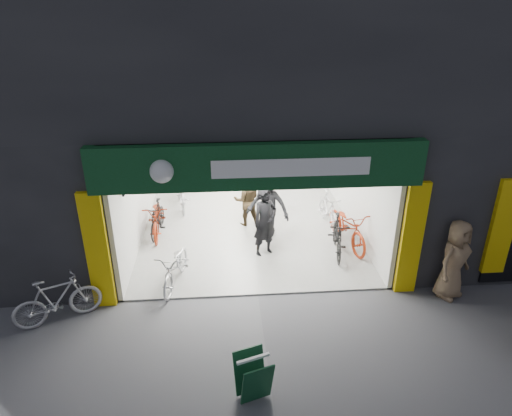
{
  "coord_description": "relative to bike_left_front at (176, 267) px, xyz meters",
  "views": [
    {
      "loc": [
        -0.7,
        -8.22,
        5.96
      ],
      "look_at": [
        0.07,
        1.5,
        1.42
      ],
      "focal_mm": 32.0,
      "sensor_mm": 36.0,
      "label": 1
    }
  ],
  "objects": [
    {
      "name": "bike_right_back",
      "position": [
        4.05,
        2.61,
        0.03
      ],
      "size": [
        0.57,
        1.66,
        0.98
      ],
      "primitive_type": "imported",
      "rotation": [
        0.0,
        0.0,
        0.07
      ],
      "color": "silver",
      "rests_on": "ground"
    },
    {
      "name": "customer_a",
      "position": [
        2.11,
        1.15,
        0.45
      ],
      "size": [
        0.79,
        0.7,
        1.81
      ],
      "primitive_type": "imported",
      "rotation": [
        0.0,
        0.0,
        0.51
      ],
      "color": "black",
      "rests_on": "ground"
    },
    {
      "name": "customer_b",
      "position": [
        1.77,
        2.83,
        0.31
      ],
      "size": [
        0.76,
        0.6,
        1.54
      ],
      "primitive_type": "imported",
      "rotation": [
        0.0,
        0.0,
        3.16
      ],
      "color": "#342817",
      "rests_on": "ground"
    },
    {
      "name": "bike_left_midback",
      "position": [
        -0.7,
        2.49,
        0.03
      ],
      "size": [
        0.76,
        1.89,
        0.98
      ],
      "primitive_type": "imported",
      "rotation": [
        0.0,
        0.0,
        0.06
      ],
      "color": "maroon",
      "rests_on": "ground"
    },
    {
      "name": "customer_c",
      "position": [
        2.29,
        2.11,
        0.47
      ],
      "size": [
        1.39,
        1.16,
        1.86
      ],
      "primitive_type": "imported",
      "rotation": [
        0.0,
        0.0,
        -0.47
      ],
      "color": "black",
      "rests_on": "ground"
    },
    {
      "name": "bike_right_mid",
      "position": [
        4.3,
        1.47,
        0.08
      ],
      "size": [
        1.11,
        2.14,
        1.07
      ],
      "primitive_type": "imported",
      "rotation": [
        0.0,
        0.0,
        0.21
      ],
      "color": "#9B290E",
      "rests_on": "ground"
    },
    {
      "name": "bike_left_front",
      "position": [
        0.0,
        0.0,
        0.0
      ],
      "size": [
        0.95,
        1.83,
        0.92
      ],
      "primitive_type": "imported",
      "rotation": [
        0.0,
        0.0,
        -0.2
      ],
      "color": "#B1B2B6",
      "rests_on": "ground"
    },
    {
      "name": "sandwich_board",
      "position": [
        1.49,
        -3.36,
        -0.01
      ],
      "size": [
        0.66,
        0.67,
        0.8
      ],
      "rotation": [
        0.0,
        0.0,
        0.32
      ],
      "color": "#0E391F",
      "rests_on": "ground"
    },
    {
      "name": "parked_bike",
      "position": [
        -2.24,
        -1.13,
        0.06
      ],
      "size": [
        1.75,
        1.15,
        1.03
      ],
      "primitive_type": "imported",
      "rotation": [
        0.0,
        0.0,
        2.0
      ],
      "color": "#B2B2B7",
      "rests_on": "ground"
    },
    {
      "name": "bike_left_midfront",
      "position": [
        -0.7,
        2.5,
        0.01
      ],
      "size": [
        0.59,
        1.59,
        0.93
      ],
      "primitive_type": "imported",
      "rotation": [
        0.0,
        0.0,
        -0.1
      ],
      "color": "black",
      "rests_on": "ground"
    },
    {
      "name": "ground",
      "position": [
        1.8,
        -0.6,
        -0.46
      ],
      "size": [
        60.0,
        60.0,
        0.0
      ],
      "primitive_type": "plane",
      "color": "#56565B",
      "rests_on": "ground"
    },
    {
      "name": "customer_d",
      "position": [
        2.47,
        3.9,
        0.43
      ],
      "size": [
        1.09,
        0.95,
        1.77
      ],
      "primitive_type": "imported",
      "rotation": [
        0.0,
        0.0,
        2.52
      ],
      "color": "#836A4C",
      "rests_on": "ground"
    },
    {
      "name": "bike_right_front",
      "position": [
        3.94,
        1.05,
        0.04
      ],
      "size": [
        0.71,
        1.72,
        1.0
      ],
      "primitive_type": "imported",
      "rotation": [
        0.0,
        0.0,
        -0.15
      ],
      "color": "black",
      "rests_on": "ground"
    },
    {
      "name": "bike_left_back",
      "position": [
        -0.19,
        4.2,
        0.12
      ],
      "size": [
        0.87,
        2.0,
        1.16
      ],
      "primitive_type": "imported",
      "rotation": [
        0.0,
        0.0,
        0.17
      ],
      "color": "#A5A5AA",
      "rests_on": "ground"
    },
    {
      "name": "building",
      "position": [
        2.71,
        4.39,
        3.86
      ],
      "size": [
        17.0,
        10.27,
        8.0
      ],
      "color": "#232326",
      "rests_on": "ground"
    },
    {
      "name": "pedestrian_near",
      "position": [
        5.94,
        -0.9,
        0.44
      ],
      "size": [
        1.05,
        0.95,
        1.8
      ],
      "primitive_type": "imported",
      "rotation": [
        0.0,
        0.0,
        0.57
      ],
      "color": "#866B4D",
      "rests_on": "ground"
    }
  ]
}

